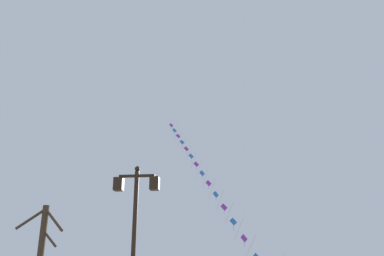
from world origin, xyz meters
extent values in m
cylinder|color=black|center=(-3.12, 9.74, 2.26)|extent=(0.14, 0.14, 4.53)
sphere|color=black|center=(-3.12, 9.74, 4.61)|extent=(0.16, 0.16, 0.16)
cube|color=black|center=(-3.12, 9.74, 4.38)|extent=(1.12, 0.08, 0.08)
cube|color=black|center=(-3.68, 9.74, 4.13)|extent=(0.28, 0.28, 0.40)
cube|color=beige|center=(-3.68, 9.74, 4.13)|extent=(0.19, 0.19, 0.30)
cube|color=black|center=(-2.56, 9.74, 4.13)|extent=(0.28, 0.28, 0.40)
cube|color=beige|center=(-2.56, 9.74, 4.13)|extent=(0.19, 0.19, 0.30)
cylinder|color=silver|center=(0.74, 21.73, 3.00)|extent=(0.61, 1.47, 1.16)
cylinder|color=silver|center=(0.16, 23.18, 4.15)|extent=(0.61, 1.47, 1.16)
cylinder|color=silver|center=(-0.43, 24.63, 5.30)|extent=(0.61, 1.47, 1.16)
cylinder|color=silver|center=(-1.02, 26.08, 6.44)|extent=(0.61, 1.47, 1.16)
cylinder|color=silver|center=(-1.60, 27.53, 7.59)|extent=(0.61, 1.47, 1.16)
cylinder|color=silver|center=(-2.19, 28.97, 8.74)|extent=(0.61, 1.47, 1.16)
cylinder|color=silver|center=(-2.78, 30.42, 9.88)|extent=(0.61, 1.47, 1.16)
cylinder|color=silver|center=(-3.37, 31.87, 11.03)|extent=(0.61, 1.47, 1.16)
cylinder|color=silver|center=(-3.95, 33.32, 12.18)|extent=(0.61, 1.47, 1.16)
cylinder|color=silver|center=(-4.54, 34.77, 13.32)|extent=(0.61, 1.47, 1.16)
cylinder|color=silver|center=(-5.13, 36.22, 14.47)|extent=(0.61, 1.47, 1.16)
cylinder|color=silver|center=(-5.71, 37.66, 15.62)|extent=(0.61, 1.47, 1.16)
cylinder|color=silver|center=(-6.30, 39.11, 16.76)|extent=(0.61, 1.47, 1.16)
cube|color=purple|center=(0.45, 22.46, 3.58)|extent=(0.42, 0.29, 0.50)
cylinder|color=purple|center=(0.45, 22.46, 3.22)|extent=(0.04, 0.05, 0.30)
cube|color=blue|center=(-0.14, 23.91, 4.72)|extent=(0.48, 0.16, 0.50)
cylinder|color=blue|center=(-0.14, 23.91, 4.34)|extent=(0.03, 0.06, 0.36)
cube|color=purple|center=(-0.72, 25.35, 5.87)|extent=(0.48, 0.15, 0.50)
cylinder|color=purple|center=(-0.72, 25.35, 5.52)|extent=(0.02, 0.03, 0.28)
cube|color=blue|center=(-1.31, 26.80, 7.02)|extent=(0.44, 0.25, 0.50)
cylinder|color=blue|center=(-1.31, 26.80, 6.63)|extent=(0.03, 0.03, 0.36)
cube|color=purple|center=(-1.90, 28.25, 8.16)|extent=(0.48, 0.15, 0.50)
cylinder|color=purple|center=(-1.90, 28.25, 7.79)|extent=(0.02, 0.03, 0.33)
cube|color=blue|center=(-2.48, 29.70, 9.31)|extent=(0.46, 0.21, 0.50)
cylinder|color=blue|center=(-2.48, 29.70, 8.96)|extent=(0.03, 0.04, 0.29)
cube|color=purple|center=(-3.07, 31.15, 10.46)|extent=(0.49, 0.13, 0.50)
cylinder|color=purple|center=(-3.07, 31.15, 10.10)|extent=(0.02, 0.03, 0.30)
cube|color=blue|center=(-3.66, 32.60, 11.60)|extent=(0.46, 0.21, 0.50)
cylinder|color=blue|center=(-3.66, 32.60, 11.22)|extent=(0.02, 0.02, 0.35)
cube|color=purple|center=(-4.25, 34.04, 12.75)|extent=(0.47, 0.19, 0.50)
cylinder|color=purple|center=(-4.25, 34.04, 12.37)|extent=(0.03, 0.04, 0.35)
cube|color=blue|center=(-4.83, 35.49, 13.90)|extent=(0.49, 0.11, 0.50)
cylinder|color=blue|center=(-4.83, 35.49, 13.51)|extent=(0.02, 0.04, 0.36)
cube|color=purple|center=(-5.42, 36.94, 15.04)|extent=(0.49, 0.14, 0.50)
cylinder|color=purple|center=(-5.42, 36.94, 14.66)|extent=(0.03, 0.06, 0.35)
cube|color=blue|center=(-6.01, 38.39, 16.19)|extent=(0.46, 0.21, 0.50)
cylinder|color=blue|center=(-6.01, 38.39, 15.81)|extent=(0.02, 0.03, 0.34)
cube|color=purple|center=(-6.59, 39.84, 17.34)|extent=(0.43, 0.27, 0.50)
cylinder|color=purple|center=(-6.59, 39.84, 16.93)|extent=(0.03, 0.04, 0.40)
cylinder|color=#423323|center=(-7.40, 13.75, 3.61)|extent=(1.03, 0.45, 0.99)
cylinder|color=#423323|center=(-7.52, 13.82, 2.89)|extent=(0.76, 0.28, 0.72)
cylinder|color=#423323|center=(-8.30, 13.64, 3.65)|extent=(1.01, 0.67, 0.94)
camera|label=1|loc=(-0.25, -2.44, 1.44)|focal=38.30mm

